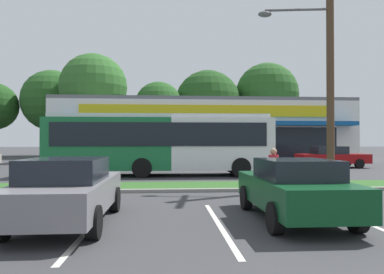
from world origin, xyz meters
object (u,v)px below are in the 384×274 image
at_px(utility_pole, 327,55).
at_px(bus_stop_bench, 65,181).
at_px(city_bus, 161,143).
at_px(car_3, 68,190).
at_px(pedestrian_near_bench, 274,173).
at_px(car_4, 294,188).
at_px(car_1, 331,157).

relative_size(utility_pole, bus_stop_bench, 6.22).
bearing_deg(bus_stop_bench, city_bus, -114.11).
bearing_deg(car_3, utility_pole, -55.90).
xyz_separation_m(car_3, pedestrian_near_bench, (5.65, 3.32, 0.05)).
bearing_deg(utility_pole, city_bus, 142.03).
bearing_deg(car_3, car_4, -89.05).
bearing_deg(car_3, city_bus, -9.52).
relative_size(city_bus, bus_stop_bench, 7.42).
xyz_separation_m(car_1, car_3, (-13.61, -15.95, -0.01)).
bearing_deg(car_4, car_3, 90.95).
relative_size(utility_pole, pedestrian_near_bench, 6.20).
xyz_separation_m(utility_pole, city_bus, (-6.75, 5.26, -3.56)).
distance_m(car_4, pedestrian_near_bench, 3.27).
bearing_deg(car_1, utility_pole, -116.30).
bearing_deg(car_1, car_4, -118.07).
height_order(bus_stop_bench, car_1, car_1).
relative_size(bus_stop_bench, car_4, 0.39).
xyz_separation_m(bus_stop_bench, car_1, (14.84, 11.76, 0.26)).
xyz_separation_m(bus_stop_bench, car_3, (1.23, -4.19, 0.25)).
bearing_deg(city_bus, bus_stop_bench, -113.08).
xyz_separation_m(utility_pole, bus_stop_bench, (-9.84, -1.64, -4.82)).
xyz_separation_m(utility_pole, car_3, (-8.61, -5.83, -4.57)).
xyz_separation_m(car_4, pedestrian_near_bench, (0.50, 3.23, 0.07)).
bearing_deg(car_1, city_bus, -157.55).
distance_m(city_bus, pedestrian_near_bench, 8.70).
bearing_deg(utility_pole, car_3, -145.90).
relative_size(car_1, pedestrian_near_bench, 2.97).
height_order(bus_stop_bench, car_4, car_4).
bearing_deg(bus_stop_bench, car_4, 147.28).
relative_size(utility_pole, car_3, 2.32).
relative_size(car_4, pedestrian_near_bench, 2.58).
height_order(car_1, car_4, car_1).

